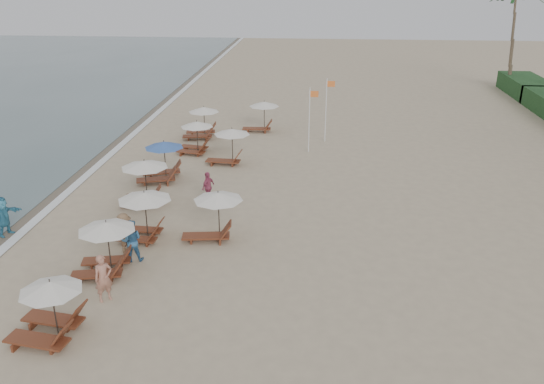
# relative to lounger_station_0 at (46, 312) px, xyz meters

# --- Properties ---
(ground) EXTENTS (160.00, 160.00, 0.00)m
(ground) POSITION_rel_lounger_station_0_xyz_m (6.31, 3.58, -0.96)
(ground) COLOR tan
(ground) RESTS_ON ground
(wet_sand_band) EXTENTS (3.20, 140.00, 0.01)m
(wet_sand_band) POSITION_rel_lounger_station_0_xyz_m (-6.19, 13.58, -0.95)
(wet_sand_band) COLOR #6B5E4C
(wet_sand_band) RESTS_ON ground
(foam_line) EXTENTS (0.50, 140.00, 0.02)m
(foam_line) POSITION_rel_lounger_station_0_xyz_m (-4.89, 13.58, -0.94)
(foam_line) COLOR white
(foam_line) RESTS_ON ground
(lounger_station_0) EXTENTS (2.63, 2.25, 2.14)m
(lounger_station_0) POSITION_rel_lounger_station_0_xyz_m (0.00, 0.00, 0.00)
(lounger_station_0) COLOR brown
(lounger_station_0) RESTS_ON ground
(lounger_station_1) EXTENTS (2.65, 2.29, 2.28)m
(lounger_station_1) POSITION_rel_lounger_station_0_xyz_m (0.36, 4.26, 0.18)
(lounger_station_1) COLOR brown
(lounger_station_1) RESTS_ON ground
(lounger_station_2) EXTENTS (2.52, 2.40, 2.29)m
(lounger_station_2) POSITION_rel_lounger_station_0_xyz_m (0.99, 7.37, 0.33)
(lounger_station_2) COLOR brown
(lounger_station_2) RESTS_ON ground
(lounger_station_3) EXTENTS (2.58, 2.42, 2.34)m
(lounger_station_3) POSITION_rel_lounger_station_0_xyz_m (-0.24, 11.45, 0.34)
(lounger_station_3) COLOR brown
(lounger_station_3) RESTS_ON ground
(lounger_station_4) EXTENTS (2.77, 2.63, 2.34)m
(lounger_station_4) POSITION_rel_lounger_station_0_xyz_m (-0.25, 14.81, 0.09)
(lounger_station_4) COLOR brown
(lounger_station_4) RESTS_ON ground
(lounger_station_5) EXTENTS (2.50, 2.13, 2.15)m
(lounger_station_5) POSITION_rel_lounger_station_0_xyz_m (0.58, 20.04, 0.11)
(lounger_station_5) COLOR brown
(lounger_station_5) RESTS_ON ground
(lounger_station_6) EXTENTS (2.68, 2.28, 2.25)m
(lounger_station_6) POSITION_rel_lounger_station_0_xyz_m (0.27, 23.62, 0.08)
(lounger_station_6) COLOR brown
(lounger_station_6) RESTS_ON ground
(inland_station_0) EXTENTS (2.84, 2.24, 2.22)m
(inland_station_0) POSITION_rel_lounger_station_0_xyz_m (4.12, 7.57, 0.34)
(inland_station_0) COLOR brown
(inland_station_0) RESTS_ON ground
(inland_station_1) EXTENTS (2.82, 2.24, 2.22)m
(inland_station_1) POSITION_rel_lounger_station_0_xyz_m (3.14, 18.00, 0.34)
(inland_station_1) COLOR brown
(inland_station_1) RESTS_ON ground
(inland_station_2) EXTENTS (2.79, 2.24, 2.22)m
(inland_station_2) POSITION_rel_lounger_station_0_xyz_m (4.39, 25.59, 0.35)
(inland_station_2) COLOR brown
(inland_station_2) RESTS_ON ground
(beachgoer_near) EXTENTS (0.80, 0.77, 1.85)m
(beachgoer_near) POSITION_rel_lounger_station_0_xyz_m (1.06, 2.33, -0.03)
(beachgoer_near) COLOR #B47761
(beachgoer_near) RESTS_ON ground
(beachgoer_mid_a) EXTENTS (1.02, 0.86, 1.83)m
(beachgoer_mid_a) POSITION_rel_lounger_station_0_xyz_m (1.11, 5.39, -0.04)
(beachgoer_mid_a) COLOR #326796
(beachgoer_mid_a) RESTS_ON ground
(beachgoer_mid_b) EXTENTS (0.96, 1.30, 1.80)m
(beachgoer_mid_b) POSITION_rel_lounger_station_0_xyz_m (0.57, 6.10, -0.06)
(beachgoer_mid_b) COLOR brown
(beachgoer_mid_b) RESTS_ON ground
(beachgoer_far_a) EXTENTS (0.78, 1.04, 1.64)m
(beachgoer_far_a) POSITION_rel_lounger_station_0_xyz_m (3.07, 11.99, -0.14)
(beachgoer_far_a) COLOR #AD4566
(beachgoer_far_a) RESTS_ON ground
(waterline_walker) EXTENTS (1.16, 1.83, 1.88)m
(waterline_walker) POSITION_rel_lounger_station_0_xyz_m (-5.47, 7.24, -0.02)
(waterline_walker) COLOR teal
(waterline_walker) RESTS_ON ground
(flag_pole_near) EXTENTS (0.60, 0.08, 4.30)m
(flag_pole_near) POSITION_rel_lounger_station_0_xyz_m (8.12, 20.92, 1.43)
(flag_pole_near) COLOR silver
(flag_pole_near) RESTS_ON ground
(flag_pole_far) EXTENTS (0.60, 0.08, 4.47)m
(flag_pole_far) POSITION_rel_lounger_station_0_xyz_m (9.20, 23.43, 1.53)
(flag_pole_far) COLOR silver
(flag_pole_far) RESTS_ON ground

